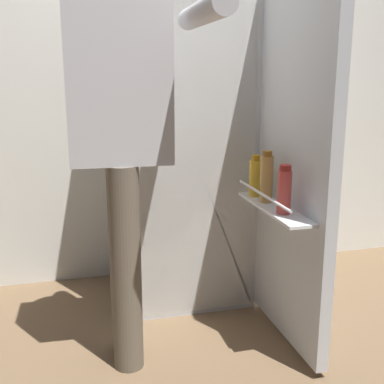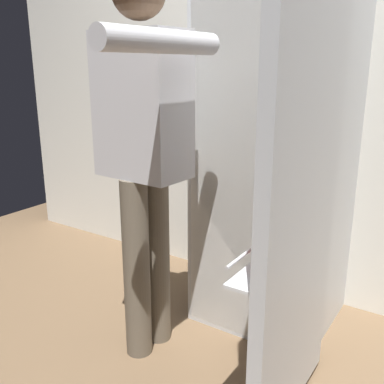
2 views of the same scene
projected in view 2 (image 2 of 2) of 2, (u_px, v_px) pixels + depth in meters
ground_plane at (218, 366)px, 1.96m from camera, size 5.26×5.26×0.00m
kitchen_wall at (306, 81)px, 2.34m from camera, size 4.40×0.10×2.43m
refrigerator at (277, 167)px, 2.11m from camera, size 0.71×1.25×1.65m
person at (145, 138)px, 1.83m from camera, size 0.52×0.72×1.68m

